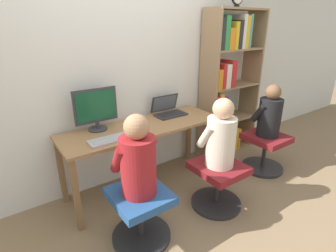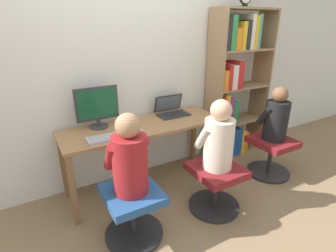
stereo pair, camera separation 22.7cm
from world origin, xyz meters
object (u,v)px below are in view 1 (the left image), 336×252
at_px(person_at_laptop, 221,136).
at_px(office_chair_side, 265,149).
at_px(bookshelf, 226,91).
at_px(desktop_monitor, 96,109).
at_px(laptop, 169,111).
at_px(office_chair_right, 217,182).
at_px(person_at_monitor, 138,160).
at_px(office_chair_left, 140,212).
at_px(person_near_shelf, 270,114).
at_px(keyboard, 113,139).

distance_m(person_at_laptop, office_chair_side, 1.11).
relative_size(bookshelf, office_chair_side, 3.78).
relative_size(desktop_monitor, laptop, 1.22).
height_order(office_chair_right, person_at_laptop, person_at_laptop).
bearing_deg(desktop_monitor, person_at_monitor, -89.65).
distance_m(laptop, office_chair_left, 1.25).
bearing_deg(desktop_monitor, office_chair_right, -45.35).
xyz_separation_m(laptop, person_near_shelf, (0.99, -0.65, -0.05)).
xyz_separation_m(laptop, person_at_monitor, (-0.84, -0.77, -0.03)).
bearing_deg(person_at_laptop, person_near_shelf, 9.78).
bearing_deg(office_chair_side, desktop_monitor, 159.50).
bearing_deg(office_chair_left, bookshelf, 23.32).
bearing_deg(desktop_monitor, person_near_shelf, -20.38).
relative_size(keyboard, person_at_monitor, 0.66).
relative_size(person_at_monitor, person_at_laptop, 1.01).
relative_size(desktop_monitor, person_at_monitor, 0.65).
height_order(person_at_monitor, office_chair_side, person_at_monitor).
relative_size(desktop_monitor, keyboard, 0.98).
distance_m(desktop_monitor, person_near_shelf, 1.96).
height_order(office_chair_left, person_at_monitor, person_at_monitor).
bearing_deg(office_chair_right, laptop, 90.10).
distance_m(laptop, person_near_shelf, 1.18).
bearing_deg(person_at_monitor, office_chair_right, -3.81).
bearing_deg(laptop, person_near_shelf, -33.54).
relative_size(office_chair_left, bookshelf, 0.26).
bearing_deg(person_at_monitor, laptop, 42.71).
bearing_deg(bookshelf, office_chair_right, -138.35).
bearing_deg(person_near_shelf, person_at_monitor, -176.28).
height_order(keyboard, person_at_monitor, person_at_monitor).
bearing_deg(desktop_monitor, person_at_laptop, -45.19).
distance_m(office_chair_left, person_at_laptop, 0.97).
height_order(person_at_monitor, person_at_laptop, person_at_monitor).
relative_size(laptop, office_chair_side, 0.70).
relative_size(laptop, keyboard, 0.81).
bearing_deg(keyboard, person_at_monitor, -91.42).
xyz_separation_m(laptop, office_chair_side, (0.99, -0.66, -0.51)).
bearing_deg(bookshelf, person_at_laptop, -138.51).
xyz_separation_m(office_chair_right, office_chair_side, (0.98, 0.17, 0.00)).
distance_m(laptop, office_chair_side, 1.29).
xyz_separation_m(laptop, office_chair_right, (0.00, -0.83, -0.51)).
distance_m(laptop, office_chair_right, 0.97).
bearing_deg(keyboard, desktop_monitor, 92.99).
bearing_deg(keyboard, person_at_laptop, -32.61).
distance_m(laptop, keyboard, 0.88).
relative_size(desktop_monitor, office_chair_side, 0.85).
xyz_separation_m(desktop_monitor, person_at_laptop, (0.84, -0.85, -0.19)).
bearing_deg(office_chair_right, person_near_shelf, 10.04).
bearing_deg(desktop_monitor, keyboard, -87.01).
height_order(laptop, office_chair_right, laptop).
distance_m(person_at_monitor, person_near_shelf, 1.83).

